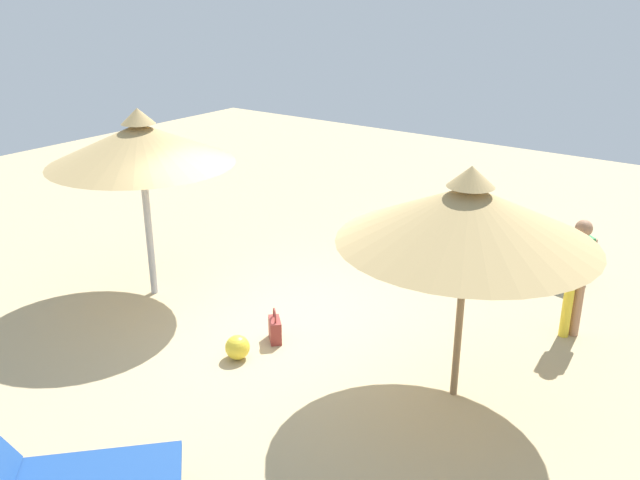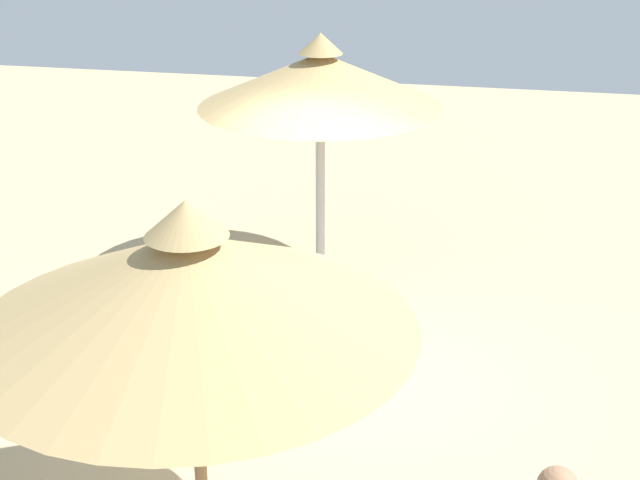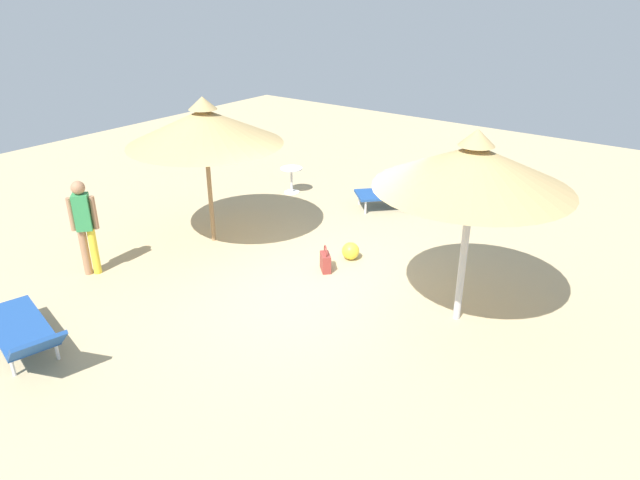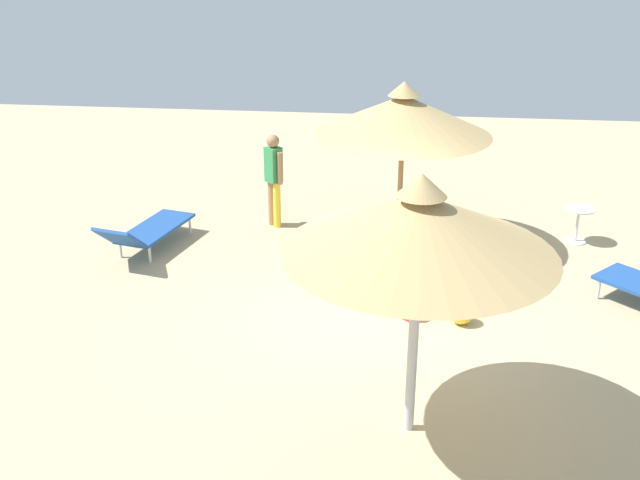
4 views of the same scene
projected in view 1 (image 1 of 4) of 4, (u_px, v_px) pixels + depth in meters
ground at (276, 321)px, 9.51m from camera, size 24.00×24.00×0.10m
parasol_umbrella_edge at (140, 144)px, 9.46m from camera, size 2.64×2.64×2.80m
parasol_umbrella_far_left at (468, 214)px, 6.99m from camera, size 2.76×2.76×2.70m
lounge_chair_center at (523, 247)px, 11.06m from camera, size 2.10×1.08×0.73m
lounge_chair_far_right at (66, 472)px, 5.95m from camera, size 1.76×1.79×0.90m
person_standing_front at (577, 272)px, 8.72m from camera, size 0.33×0.35×1.63m
handbag at (275, 329)px, 8.85m from camera, size 0.33×0.32×0.47m
beach_ball at (237, 347)px, 8.44m from camera, size 0.31×0.31×0.31m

